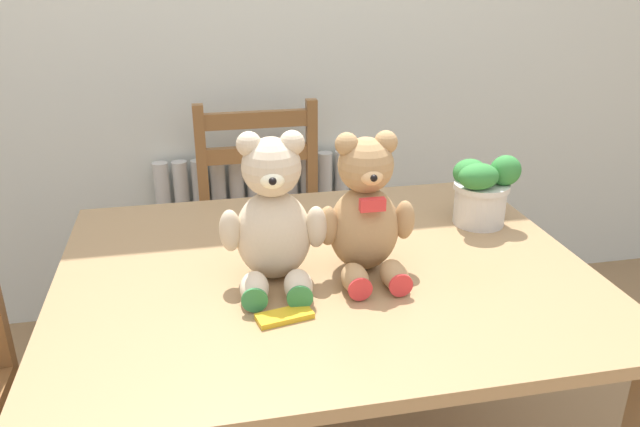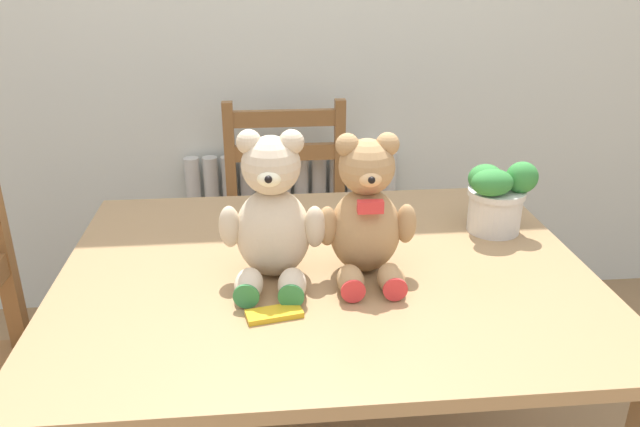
{
  "view_description": "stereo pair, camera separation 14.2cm",
  "coord_description": "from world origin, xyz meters",
  "px_view_note": "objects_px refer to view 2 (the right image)",
  "views": [
    {
      "loc": [
        -0.28,
        -0.8,
        1.42
      ],
      "look_at": [
        -0.02,
        0.48,
        0.87
      ],
      "focal_mm": 35.0,
      "sensor_mm": 36.0,
      "label": 1
    },
    {
      "loc": [
        -0.14,
        -0.82,
        1.42
      ],
      "look_at": [
        -0.02,
        0.48,
        0.87
      ],
      "focal_mm": 35.0,
      "sensor_mm": 36.0,
      "label": 2
    }
  ],
  "objects_px": {
    "teddy_bear_left": "(272,217)",
    "potted_plant": "(496,197)",
    "chocolate_bar": "(274,314)",
    "wooden_chair_behind": "(288,226)",
    "teddy_bear_right": "(366,216)"
  },
  "relations": [
    {
      "from": "teddy_bear_left",
      "to": "potted_plant",
      "type": "distance_m",
      "value": 0.63
    },
    {
      "from": "chocolate_bar",
      "to": "teddy_bear_left",
      "type": "bearing_deg",
      "value": 88.59
    },
    {
      "from": "wooden_chair_behind",
      "to": "teddy_bear_left",
      "type": "height_order",
      "value": "teddy_bear_left"
    },
    {
      "from": "wooden_chair_behind",
      "to": "teddy_bear_left",
      "type": "relative_size",
      "value": 2.62
    },
    {
      "from": "wooden_chair_behind",
      "to": "chocolate_bar",
      "type": "relative_size",
      "value": 7.85
    },
    {
      "from": "teddy_bear_left",
      "to": "chocolate_bar",
      "type": "height_order",
      "value": "teddy_bear_left"
    },
    {
      "from": "teddy_bear_left",
      "to": "chocolate_bar",
      "type": "relative_size",
      "value": 3.0
    },
    {
      "from": "teddy_bear_left",
      "to": "potted_plant",
      "type": "height_order",
      "value": "teddy_bear_left"
    },
    {
      "from": "teddy_bear_left",
      "to": "chocolate_bar",
      "type": "xyz_separation_m",
      "value": [
        -0.0,
        -0.18,
        -0.14
      ]
    },
    {
      "from": "potted_plant",
      "to": "chocolate_bar",
      "type": "height_order",
      "value": "potted_plant"
    },
    {
      "from": "potted_plant",
      "to": "teddy_bear_left",
      "type": "bearing_deg",
      "value": -161.49
    },
    {
      "from": "wooden_chair_behind",
      "to": "teddy_bear_right",
      "type": "xyz_separation_m",
      "value": [
        0.14,
        -0.85,
        0.39
      ]
    },
    {
      "from": "teddy_bear_right",
      "to": "chocolate_bar",
      "type": "xyz_separation_m",
      "value": [
        -0.22,
        -0.18,
        -0.14
      ]
    },
    {
      "from": "teddy_bear_right",
      "to": "potted_plant",
      "type": "bearing_deg",
      "value": -151.48
    },
    {
      "from": "teddy_bear_left",
      "to": "teddy_bear_right",
      "type": "distance_m",
      "value": 0.21
    }
  ]
}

